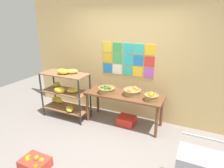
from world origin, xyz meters
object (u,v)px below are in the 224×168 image
banana_shelf_unit (65,91)px  shopping_cart (198,168)px  produce_crate_under_table (127,121)px  orange_crate_foreground (35,163)px  fruit_basket_centre (151,96)px  fruit_basket_left (107,89)px  display_table (124,98)px  fruit_basket_back_right (132,92)px

banana_shelf_unit → shopping_cart: banana_shelf_unit is taller
produce_crate_under_table → orange_crate_foreground: (-0.82, -1.84, 0.00)m
orange_crate_foreground → fruit_basket_centre: bearing=53.0°
banana_shelf_unit → orange_crate_foreground: bearing=-68.7°
fruit_basket_centre → fruit_basket_left: size_ratio=0.77×
shopping_cart → orange_crate_foreground: bearing=-154.4°
fruit_basket_centre → fruit_basket_left: (-0.97, -0.01, -0.01)m
fruit_basket_centre → fruit_basket_left: bearing=-179.1°
banana_shelf_unit → shopping_cart: size_ratio=1.53×
produce_crate_under_table → fruit_basket_centre: bearing=-6.3°
produce_crate_under_table → orange_crate_foreground: 2.02m
display_table → produce_crate_under_table: 0.53m
orange_crate_foreground → shopping_cart: 2.38m
banana_shelf_unit → produce_crate_under_table: 1.57m
fruit_basket_left → shopping_cart: fruit_basket_left is taller
orange_crate_foreground → produce_crate_under_table: bearing=66.0°
fruit_basket_centre → orange_crate_foreground: (-1.35, -1.79, -0.69)m
banana_shelf_unit → fruit_basket_left: 1.02m
fruit_basket_centre → display_table: bearing=172.5°
fruit_basket_back_right → produce_crate_under_table: fruit_basket_back_right is taller
produce_crate_under_table → shopping_cart: shopping_cart is taller
display_table → fruit_basket_centre: bearing=-7.5°
display_table → produce_crate_under_table: bearing=-14.7°
shopping_cart → display_table: bearing=151.9°
fruit_basket_centre → produce_crate_under_table: size_ratio=0.77×
banana_shelf_unit → fruit_basket_back_right: 1.58m
fruit_basket_back_right → shopping_cart: bearing=-44.4°
banana_shelf_unit → fruit_basket_back_right: (1.55, 0.28, 0.13)m
fruit_basket_centre → produce_crate_under_table: fruit_basket_centre is taller
banana_shelf_unit → orange_crate_foreground: 1.81m
fruit_basket_left → orange_crate_foreground: fruit_basket_left is taller
fruit_basket_centre → banana_shelf_unit: bearing=-174.8°
banana_shelf_unit → display_table: banana_shelf_unit is taller
display_table → banana_shelf_unit: bearing=-169.2°
shopping_cart → fruit_basket_left: bearing=159.7°
display_table → produce_crate_under_table: size_ratio=4.54×
produce_crate_under_table → display_table: bearing=165.3°
banana_shelf_unit → fruit_basket_left: bearing=9.4°
fruit_basket_centre → shopping_cart: (0.95, -1.25, -0.34)m
display_table → produce_crate_under_table: (0.08, -0.02, -0.52)m
orange_crate_foreground → shopping_cart: size_ratio=0.56×
banana_shelf_unit → shopping_cart: 3.12m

